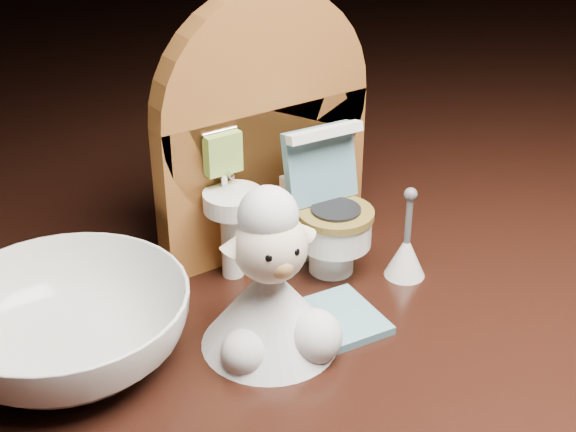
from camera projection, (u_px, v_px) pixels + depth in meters
name	position (u px, v px, depth m)	size (l,w,h in m)	color
backdrop_panel	(264.00, 141.00, 0.44)	(0.13, 0.05, 0.15)	brown
toy_toilet	(325.00, 217.00, 0.44)	(0.04, 0.05, 0.08)	white
bath_mat	(325.00, 323.00, 0.40)	(0.05, 0.04, 0.00)	#5A8C9E
toilet_brush	(406.00, 253.00, 0.44)	(0.02, 0.02, 0.05)	white
plush_lamb	(271.00, 293.00, 0.37)	(0.07, 0.07, 0.09)	silver
ceramic_bowl	(67.00, 327.00, 0.37)	(0.11, 0.11, 0.04)	white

